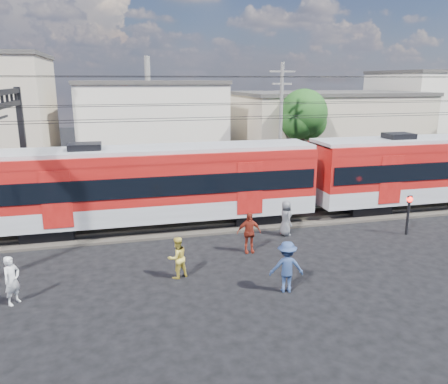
{
  "coord_description": "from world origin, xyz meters",
  "views": [
    {
      "loc": [
        -4.99,
        -13.32,
        7.37
      ],
      "look_at": [
        -0.47,
        5.0,
        2.5
      ],
      "focal_mm": 35.0,
      "sensor_mm": 36.0,
      "label": 1
    }
  ],
  "objects_px": {
    "crossing_signal": "(409,208)",
    "pedestrian_c": "(287,267)",
    "commuter_train": "(159,182)",
    "pedestrian_a": "(12,280)"
  },
  "relations": [
    {
      "from": "commuter_train",
      "to": "pedestrian_c",
      "type": "xyz_separation_m",
      "value": [
        3.64,
        -7.98,
        -1.46
      ]
    },
    {
      "from": "pedestrian_a",
      "to": "crossing_signal",
      "type": "xyz_separation_m",
      "value": [
        17.22,
        2.77,
        0.51
      ]
    },
    {
      "from": "pedestrian_c",
      "to": "crossing_signal",
      "type": "height_order",
      "value": "crossing_signal"
    },
    {
      "from": "pedestrian_a",
      "to": "crossing_signal",
      "type": "bearing_deg",
      "value": -44.76
    },
    {
      "from": "commuter_train",
      "to": "crossing_signal",
      "type": "distance_m",
      "value": 12.25
    },
    {
      "from": "commuter_train",
      "to": "pedestrian_c",
      "type": "relative_size",
      "value": 26.75
    },
    {
      "from": "pedestrian_a",
      "to": "crossing_signal",
      "type": "height_order",
      "value": "crossing_signal"
    },
    {
      "from": "commuter_train",
      "to": "pedestrian_a",
      "type": "height_order",
      "value": "commuter_train"
    },
    {
      "from": "commuter_train",
      "to": "crossing_signal",
      "type": "height_order",
      "value": "commuter_train"
    },
    {
      "from": "crossing_signal",
      "to": "pedestrian_c",
      "type": "bearing_deg",
      "value": -152.44
    }
  ]
}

